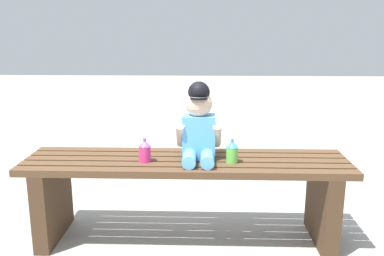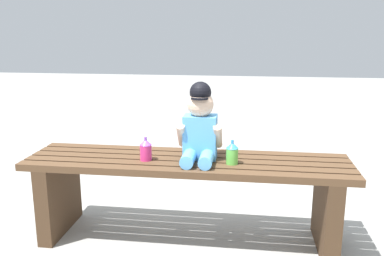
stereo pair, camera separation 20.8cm
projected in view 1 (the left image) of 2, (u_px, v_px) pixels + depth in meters
name	position (u px, v px, depth m)	size (l,w,h in m)	color
ground_plane	(186.00, 238.00, 2.28)	(16.00, 16.00, 0.00)	#999993
park_bench	(186.00, 185.00, 2.21)	(1.69, 0.41, 0.46)	#513823
child_figure	(199.00, 126.00, 2.14)	(0.23, 0.27, 0.40)	#59A5E5
sippy_cup_left	(145.00, 151.00, 2.12)	(0.06, 0.06, 0.12)	#E5337F
sippy_cup_right	(232.00, 152.00, 2.11)	(0.06, 0.06, 0.12)	#66CC4C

